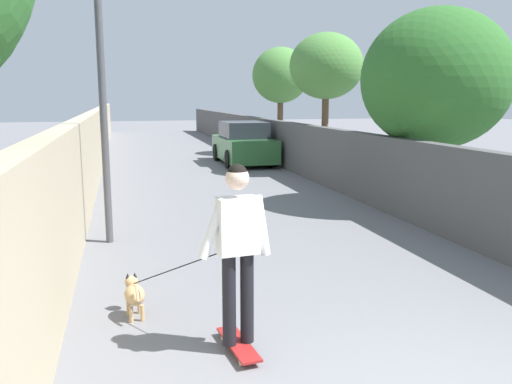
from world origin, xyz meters
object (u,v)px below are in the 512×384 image
at_px(person_skateboarder, 238,240).
at_px(dog, 135,293).
at_px(tree_right_distant, 326,67).
at_px(skateboard, 238,344).
at_px(tree_right_mid, 436,79).
at_px(tree_right_near, 281,76).
at_px(car_near, 244,144).
at_px(lamp_post, 100,49).

xyz_separation_m(person_skateboarder, dog, (1.08, 0.94, -0.84)).
xyz_separation_m(tree_right_distant, skateboard, (-10.97, 5.22, -3.28)).
relative_size(tree_right_mid, dog, 3.15).
relative_size(tree_right_near, skateboard, 5.48).
height_order(tree_right_distant, skateboard, tree_right_distant).
xyz_separation_m(tree_right_near, car_near, (-2.67, 2.21, -2.60)).
relative_size(tree_right_mid, lamp_post, 0.91).
relative_size(tree_right_distant, car_near, 1.12).
bearing_deg(tree_right_mid, car_near, 13.67).
xyz_separation_m(skateboard, dog, (1.08, 0.94, 0.21)).
height_order(lamp_post, dog, lamp_post).
distance_m(tree_right_mid, skateboard, 8.23).
relative_size(tree_right_mid, tree_right_distant, 0.98).
height_order(tree_right_mid, dog, tree_right_mid).
bearing_deg(car_near, tree_right_near, -39.67).
relative_size(tree_right_mid, car_near, 1.10).
height_order(tree_right_mid, car_near, tree_right_mid).
relative_size(tree_right_distant, skateboard, 5.36).
xyz_separation_m(skateboard, car_near, (14.30, -3.37, 0.65)).
distance_m(lamp_post, dog, 4.39).
relative_size(lamp_post, person_skateboarder, 2.69).
xyz_separation_m(tree_right_near, skateboard, (-16.97, 5.58, -3.24)).
distance_m(skateboard, person_skateboarder, 1.04).
distance_m(tree_right_near, tree_right_distant, 6.01).
bearing_deg(lamp_post, tree_right_distant, -44.44).
distance_m(tree_right_distant, dog, 12.05).
xyz_separation_m(tree_right_near, lamp_post, (-12.62, 6.85, -0.14)).
relative_size(tree_right_distant, person_skateboarder, 2.52).
bearing_deg(lamp_post, person_skateboarder, -163.72).
relative_size(person_skateboarder, car_near, 0.45).
bearing_deg(tree_right_mid, lamp_post, 99.34).
height_order(lamp_post, person_skateboarder, lamp_post).
xyz_separation_m(tree_right_near, person_skateboarder, (-16.97, 5.58, -2.20)).
relative_size(lamp_post, dog, 3.45).
height_order(lamp_post, car_near, lamp_post).
xyz_separation_m(tree_right_near, dog, (-15.89, 6.52, -3.04)).
height_order(person_skateboarder, car_near, person_skateboarder).
bearing_deg(dog, car_near, -18.04).
distance_m(skateboard, dog, 1.44).
bearing_deg(skateboard, tree_right_near, -18.19).
bearing_deg(skateboard, car_near, -13.24).
relative_size(tree_right_near, car_near, 1.15).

